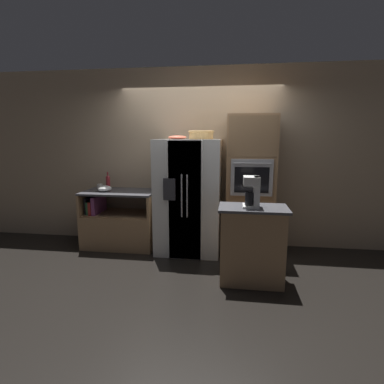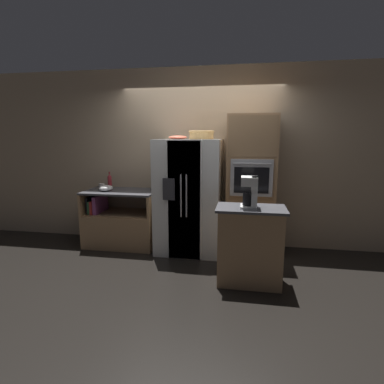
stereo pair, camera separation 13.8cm
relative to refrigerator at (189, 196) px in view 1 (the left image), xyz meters
name	(u,v)px [view 1 (the left image)]	position (x,y,z in m)	size (l,w,h in m)	color
ground_plane	(196,251)	(0.12, -0.05, -0.85)	(20.00, 20.00, 0.00)	black
wall_back	(200,158)	(0.12, 0.42, 0.55)	(12.00, 0.06, 2.80)	tan
counter_left	(120,226)	(-1.12, 0.06, -0.52)	(1.13, 0.67, 0.90)	#A87F56
refrigerator	(189,196)	(0.00, 0.00, 0.00)	(0.95, 0.81, 1.70)	white
wall_oven	(250,185)	(0.91, 0.09, 0.18)	(0.70, 0.65, 2.05)	#A87F56
island_counter	(252,245)	(0.90, -0.91, -0.38)	(0.80, 0.48, 0.93)	#A87F56
wicker_basket	(201,135)	(0.18, 0.05, 0.92)	(0.37, 0.37, 0.12)	tan
fruit_bowl	(177,137)	(-0.18, 0.08, 0.88)	(0.28, 0.28, 0.06)	#DB664C
bottle_tall	(108,182)	(-1.35, 0.17, 0.17)	(0.07, 0.07, 0.28)	maroon
mug	(100,187)	(-1.47, 0.14, 0.09)	(0.12, 0.09, 0.09)	silver
mixing_bowl	(105,189)	(-1.33, -0.01, 0.09)	(0.21, 0.21, 0.09)	white
coffee_maker	(253,190)	(0.89, -0.93, 0.28)	(0.19, 0.22, 0.36)	white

